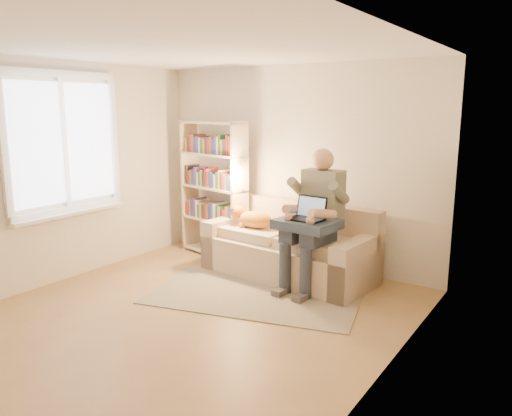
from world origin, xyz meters
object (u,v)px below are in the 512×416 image
Objects in this scene: person at (315,212)px; laptop at (313,215)px; bookshelf at (214,182)px; cat at (252,218)px; sofa at (290,250)px.

laptop is (0.05, -0.16, 0.01)m from person.
cat is at bearing -4.87° from bookshelf.
laptop is (0.49, -0.36, 0.58)m from sofa.
sofa is 1.15× the size of bookshelf.
person is 1.79m from bookshelf.
sofa is 0.84m from laptop.
person is at bearing -19.40° from sofa.
sofa is at bearing 160.60° from person.
person is at bearing 112.22° from laptop.
person reaches higher than cat.
cat is 1.06m from laptop.
cat is 1.84× the size of laptop.
bookshelf is at bearing 178.37° from sofa.
cat is (-0.95, 0.11, -0.21)m from person.
bookshelf is (-1.80, 0.52, 0.15)m from laptop.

